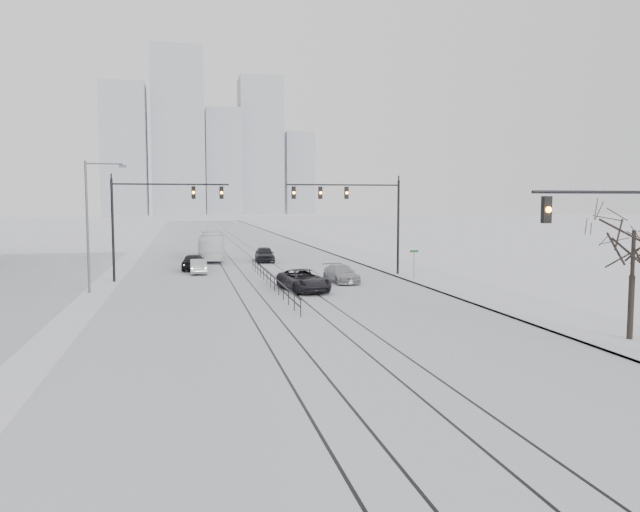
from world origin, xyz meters
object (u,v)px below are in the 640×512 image
Objects in this scene: sedan_nb_far at (265,254)px; box_truck at (212,247)px; sedan_sb_inner at (194,262)px; sedan_sb_outer at (199,267)px; sedan_nb_front at (304,281)px; sedan_nb_right at (341,274)px; traffic_mast_near at (634,246)px; bare_tree at (634,242)px.

sedan_nb_far is 0.43× the size of box_truck.
sedan_sb_inner reaches higher than sedan_sb_outer.
sedan_nb_front is 5.42m from sedan_nb_right.
traffic_mast_near is 26.35m from sedan_nb_right.
sedan_sb_inner is at bearing 128.97° from sedan_nb_right.
sedan_nb_right is 0.44× the size of box_truck.
sedan_nb_front is 1.18× the size of sedan_nb_far.
sedan_nb_far reaches higher than sedan_sb_inner.
box_truck is (-16.42, 43.15, -3.01)m from bare_tree.
traffic_mast_near is 1.29× the size of sedan_nb_front.
sedan_nb_far is (7.27, 6.24, 0.02)m from sedan_sb_inner.
box_truck is (1.70, 12.40, 0.83)m from sedan_sb_outer.
sedan_sb_outer is at bearing 105.54° from sedan_sb_inner.
sedan_sb_outer is at bearing 137.33° from sedan_nb_right.
sedan_nb_far is at bearing -130.24° from sedan_sb_inner.
bare_tree is 1.32× the size of sedan_nb_far.
sedan_sb_outer is 0.73× the size of sedan_nb_front.
sedan_nb_far is at bearing 80.03° from sedan_nb_front.
sedan_nb_right is 22.46m from box_truck.
traffic_mast_near is at bearing 110.58° from box_truck.
sedan_nb_front is (-11.20, 18.59, -3.73)m from bare_tree.
box_truck is at bearing 152.93° from sedan_nb_far.
bare_tree is at bearing -76.62° from sedan_nb_right.
sedan_nb_front reaches higher than sedan_nb_right.
sedan_nb_right is at bearing 143.11° from sedan_sb_inner.
sedan_sb_inner is at bearing 113.51° from traffic_mast_near.
box_truck is at bearing -93.43° from sedan_sb_inner.
sedan_sb_outer is at bearing 109.67° from sedan_nb_front.
sedan_sb_inner is at bearing 81.15° from box_truck.
sedan_nb_front is 1.18× the size of sedan_nb_right.
traffic_mast_near is 1.55× the size of sedan_sb_inner.
sedan_sb_inner is 9.59m from sedan_nb_far.
traffic_mast_near is at bearing -77.83° from sedan_nb_front.
box_truck reaches higher than sedan_nb_right.
sedan_nb_right is (-5.09, 25.56, -3.89)m from traffic_mast_near.
sedan_sb_inner reaches higher than sedan_nb_front.
sedan_sb_outer is 0.37× the size of box_truck.
box_truck is (-8.92, 20.60, 0.81)m from sedan_nb_right.
traffic_mast_near is at bearing -83.75° from sedan_nb_right.
sedan_nb_front is 25.12m from box_truck.
sedan_sb_outer is 13.41m from sedan_nb_right.
bare_tree is at bearing 51.24° from traffic_mast_near.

